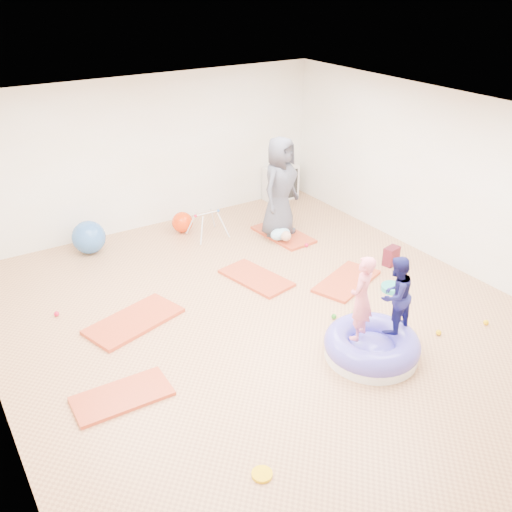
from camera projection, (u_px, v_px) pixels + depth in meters
room at (268, 231)px, 7.38m from camera, size 7.01×8.01×2.81m
gym_mat_front_left at (122, 396)px, 6.59m from camera, size 1.13×0.59×0.05m
gym_mat_mid_left at (134, 321)px, 7.97m from camera, size 1.46×1.02×0.06m
gym_mat_center_back at (256, 278)px, 9.08m from camera, size 0.82×1.28×0.05m
gym_mat_right at (347, 281)px, 8.98m from camera, size 1.33×0.99×0.05m
gym_mat_rear_right at (283, 234)px, 10.54m from camera, size 0.69×1.26×0.05m
inflatable_cushion at (372, 346)px, 7.24m from camera, size 1.22×1.22×0.38m
child_pink at (362, 295)px, 6.89m from camera, size 0.49×0.43×1.12m
child_navy at (396, 292)px, 7.04m from camera, size 0.56×0.47×1.04m
adult_caregiver at (280, 187)px, 10.10m from camera, size 1.05×0.89×1.82m
infant at (282, 234)px, 10.21m from camera, size 0.39×0.40×0.23m
ball_pit_balls at (327, 305)px, 8.34m from camera, size 5.07×3.50×0.08m
exercise_ball_blue at (89, 237)px, 9.82m from camera, size 0.57×0.57×0.57m
exercise_ball_orange at (182, 222)px, 10.62m from camera, size 0.39×0.39×0.39m
infant_play_gym at (207, 221)px, 10.38m from camera, size 0.62×0.59×0.48m
cube_shelf at (281, 183)px, 12.07m from camera, size 0.72×0.35×0.72m
balance_disc at (392, 288)px, 8.77m from camera, size 0.35×0.35×0.08m
backpack at (391, 256)px, 9.47m from camera, size 0.30×0.22×0.32m
yellow_toy at (262, 474)px, 5.59m from camera, size 0.21×0.21×0.03m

